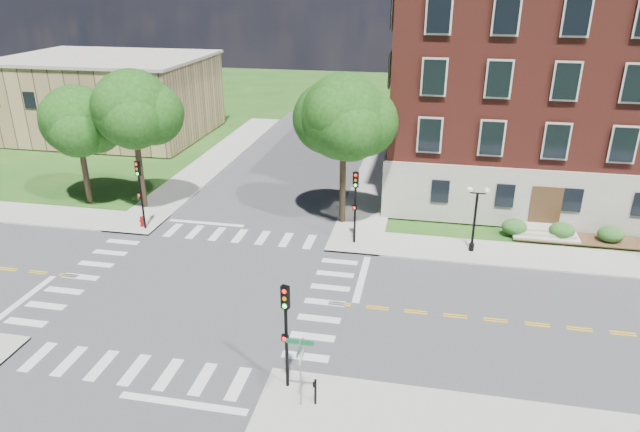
% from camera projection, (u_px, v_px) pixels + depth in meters
% --- Properties ---
extents(ground, '(160.00, 160.00, 0.00)m').
position_uv_depth(ground, '(198.00, 289.00, 31.68)').
color(ground, '#1D4D15').
rests_on(ground, ground).
extents(road_ew, '(90.00, 12.00, 0.01)m').
position_uv_depth(road_ew, '(198.00, 289.00, 31.68)').
color(road_ew, '#3D3D3F').
rests_on(road_ew, ground).
extents(road_ns, '(12.00, 90.00, 0.01)m').
position_uv_depth(road_ns, '(198.00, 289.00, 31.68)').
color(road_ns, '#3D3D3F').
rests_on(road_ns, ground).
extents(sidewalk_ne, '(34.00, 34.00, 0.12)m').
position_uv_depth(sidewalk_ne, '(470.00, 207.00, 42.79)').
color(sidewalk_ne, '#9E9B93').
rests_on(sidewalk_ne, ground).
extents(sidewalk_nw, '(34.00, 34.00, 0.12)m').
position_uv_depth(sidewalk_nw, '(98.00, 181.00, 48.32)').
color(sidewalk_nw, '#9E9B93').
rests_on(sidewalk_nw, ground).
extents(crosswalk_east, '(2.20, 10.20, 0.02)m').
position_uv_depth(crosswalk_east, '(325.00, 303.00, 30.38)').
color(crosswalk_east, silver).
rests_on(crosswalk_east, ground).
extents(stop_bar_east, '(0.40, 5.50, 0.00)m').
position_uv_depth(stop_bar_east, '(362.00, 279.00, 32.81)').
color(stop_bar_east, silver).
rests_on(stop_bar_east, ground).
extents(main_building, '(30.60, 22.40, 16.50)m').
position_uv_depth(main_building, '(592.00, 85.00, 44.02)').
color(main_building, '#BAB4A4').
rests_on(main_building, ground).
extents(secondary_building, '(20.40, 15.40, 8.30)m').
position_uv_depth(secondary_building, '(110.00, 96.00, 61.11)').
color(secondary_building, olive).
rests_on(secondary_building, ground).
extents(tree_b, '(5.15, 5.15, 8.86)m').
position_uv_depth(tree_b, '(77.00, 121.00, 41.40)').
color(tree_b, '#2F2117').
rests_on(tree_b, ground).
extents(tree_c, '(5.58, 5.58, 10.16)m').
position_uv_depth(tree_c, '(132.00, 109.00, 40.01)').
color(tree_c, '#2F2117').
rests_on(tree_c, ground).
extents(tree_d, '(5.73, 5.73, 10.29)m').
position_uv_depth(tree_d, '(344.00, 117.00, 37.44)').
color(tree_d, '#2F2117').
rests_on(tree_d, ground).
extents(traffic_signal_se, '(0.37, 0.44, 4.80)m').
position_uv_depth(traffic_signal_se, '(286.00, 324.00, 22.85)').
color(traffic_signal_se, black).
rests_on(traffic_signal_se, ground).
extents(traffic_signal_ne, '(0.38, 0.45, 4.80)m').
position_uv_depth(traffic_signal_ne, '(355.00, 198.00, 35.83)').
color(traffic_signal_ne, black).
rests_on(traffic_signal_ne, ground).
extents(traffic_signal_nw, '(0.38, 0.44, 4.80)m').
position_uv_depth(traffic_signal_nw, '(140.00, 186.00, 37.91)').
color(traffic_signal_nw, black).
rests_on(traffic_signal_nw, ground).
extents(twin_lamp_west, '(1.36, 0.36, 4.23)m').
position_uv_depth(twin_lamp_west, '(475.00, 215.00, 34.99)').
color(twin_lamp_west, black).
rests_on(twin_lamp_west, ground).
extents(street_sign_pole, '(1.10, 1.10, 3.10)m').
position_uv_depth(street_sign_pole, '(300.00, 360.00, 22.14)').
color(street_sign_pole, gray).
rests_on(street_sign_pole, ground).
extents(push_button_post, '(0.14, 0.21, 1.20)m').
position_uv_depth(push_button_post, '(315.00, 391.00, 22.73)').
color(push_button_post, black).
rests_on(push_button_post, ground).
extents(fire_hydrant, '(0.35, 0.35, 0.75)m').
position_uv_depth(fire_hydrant, '(142.00, 221.00, 39.30)').
color(fire_hydrant, '#B50E0D').
rests_on(fire_hydrant, ground).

